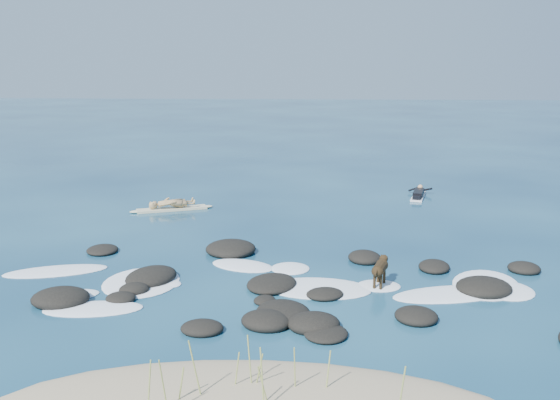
{
  "coord_description": "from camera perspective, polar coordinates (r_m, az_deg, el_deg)",
  "views": [
    {
      "loc": [
        0.96,
        -16.7,
        5.48
      ],
      "look_at": [
        -0.36,
        4.0,
        0.9
      ],
      "focal_mm": 40.0,
      "sensor_mm": 36.0,
      "label": 1
    }
  ],
  "objects": [
    {
      "name": "dog",
      "position": [
        15.75,
        9.16,
        -6.13
      ],
      "size": [
        0.53,
        1.17,
        0.76
      ],
      "rotation": [
        0.0,
        0.0,
        1.27
      ],
      "color": "black",
      "rests_on": "ground"
    },
    {
      "name": "paddling_surfer_rig",
      "position": [
        26.57,
        12.55,
        0.54
      ],
      "size": [
        1.16,
        2.29,
        0.4
      ],
      "rotation": [
        0.0,
        0.0,
        1.33
      ],
      "color": "white",
      "rests_on": "ground"
    },
    {
      "name": "breaking_foam",
      "position": [
        15.82,
        -0.4,
        -7.77
      ],
      "size": [
        13.83,
        4.76,
        0.12
      ],
      "color": "white",
      "rests_on": "ground"
    },
    {
      "name": "ground",
      "position": [
        17.6,
        0.34,
        -5.68
      ],
      "size": [
        160.0,
        160.0,
        0.0
      ],
      "primitive_type": "plane",
      "color": "#0A2642",
      "rests_on": "ground"
    },
    {
      "name": "reef_rocks",
      "position": [
        15.42,
        0.49,
        -8.0
      ],
      "size": [
        13.0,
        7.46,
        0.46
      ],
      "color": "black",
      "rests_on": "ground"
    },
    {
      "name": "dune_grass",
      "position": [
        10.14,
        -2.92,
        -16.26
      ],
      "size": [
        3.8,
        1.37,
        1.18
      ],
      "color": "#929E4C",
      "rests_on": "ground"
    },
    {
      "name": "standing_surfer_rig",
      "position": [
        23.87,
        -9.91,
        0.73
      ],
      "size": [
        3.03,
        1.49,
        1.8
      ],
      "rotation": [
        0.0,
        0.0,
        0.39
      ],
      "color": "beige",
      "rests_on": "ground"
    }
  ]
}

